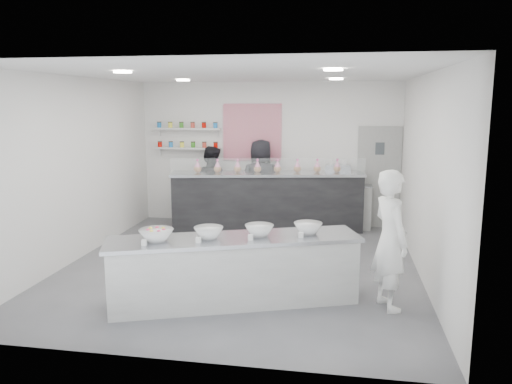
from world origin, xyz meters
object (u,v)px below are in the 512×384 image
prep_counter (235,270)px  espresso_machine (338,175)px  woman_prep (390,240)px  staff_right (261,183)px  back_bar (267,202)px  espresso_ledge (341,206)px  staff_left (211,186)px

prep_counter → espresso_machine: bearing=53.5°
woman_prep → staff_right: staff_right is taller
back_bar → staff_right: size_ratio=2.09×
espresso_ledge → woman_prep: 4.11m
espresso_ledge → woman_prep: woman_prep is taller
back_bar → espresso_machine: size_ratio=7.50×
back_bar → staff_left: size_ratio=2.29×
espresso_ledge → staff_left: size_ratio=0.74×
back_bar → woman_prep: 4.17m
back_bar → prep_counter: bearing=-98.5°
espresso_machine → woman_prep: size_ratio=0.29×
back_bar → espresso_ledge: 1.54m
staff_left → staff_right: bearing=-164.1°
woman_prep → espresso_ledge: bearing=-14.2°
espresso_ledge → staff_right: staff_right is taller
prep_counter → back_bar: back_bar is taller
espresso_machine → staff_right: (-1.56, -0.18, -0.19)m
espresso_ledge → staff_right: 1.72m
espresso_ledge → woman_prep: (0.62, -4.04, 0.43)m
prep_counter → espresso_ledge: (1.33, 4.23, 0.02)m
prep_counter → espresso_machine: 4.46m
woman_prep → staff_left: bearing=18.0°
woman_prep → staff_left: size_ratio=1.06×
back_bar → woman_prep: (2.09, -3.59, 0.29)m
woman_prep → espresso_machine: bearing=-13.1°
prep_counter → back_bar: bearing=72.1°
prep_counter → staff_left: size_ratio=1.93×
espresso_ledge → espresso_machine: espresso_machine is taller
back_bar → staff_left: (-1.24, 0.25, 0.24)m
back_bar → staff_left: bearing=158.0°
back_bar → espresso_ledge: size_ratio=3.11×
woman_prep → staff_left: 5.08m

